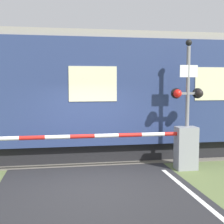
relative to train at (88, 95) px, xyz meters
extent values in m
plane|color=#5B6B3D|center=(-0.16, -3.38, -2.10)|extent=(80.00, 80.00, 0.00)
cube|color=#666056|center=(-0.16, 0.00, -2.09)|extent=(36.00, 3.20, 0.03)
cube|color=#595451|center=(-0.16, -0.72, -2.02)|extent=(36.00, 0.08, 0.10)
cube|color=#595451|center=(-0.16, 0.72, -2.02)|extent=(36.00, 0.08, 0.10)
cube|color=black|center=(0.00, 0.00, -1.80)|extent=(13.22, 2.48, 0.60)
cube|color=navy|center=(0.00, 0.00, 0.13)|extent=(14.37, 2.92, 3.27)
cube|color=gray|center=(0.00, 0.00, 1.89)|extent=(14.08, 2.69, 0.24)
cube|color=beige|center=(3.95, -1.47, 0.38)|extent=(1.44, 0.02, 1.05)
cube|color=beige|center=(0.00, -1.47, 0.38)|extent=(1.44, 0.02, 1.05)
cube|color=gray|center=(2.61, -2.31, -1.48)|extent=(0.60, 0.44, 1.24)
cylinder|color=gray|center=(2.61, -2.31, -1.05)|extent=(0.16, 0.16, 0.18)
cylinder|color=red|center=(2.28, -2.31, -1.05)|extent=(0.67, 0.11, 0.11)
cylinder|color=white|center=(1.61, -2.31, -1.05)|extent=(0.67, 0.11, 0.11)
cylinder|color=red|center=(0.94, -2.31, -1.05)|extent=(0.67, 0.11, 0.11)
cylinder|color=white|center=(0.28, -2.31, -1.05)|extent=(0.67, 0.11, 0.11)
cylinder|color=red|center=(-0.39, -2.31, -1.05)|extent=(0.67, 0.11, 0.11)
cylinder|color=white|center=(-1.06, -2.31, -1.05)|extent=(0.67, 0.11, 0.11)
cylinder|color=red|center=(-1.72, -2.31, -1.05)|extent=(0.67, 0.11, 0.11)
cylinder|color=white|center=(-2.39, -2.31, -1.05)|extent=(0.67, 0.11, 0.11)
cylinder|color=gray|center=(2.69, -2.18, -0.32)|extent=(0.11, 0.11, 3.55)
cube|color=gray|center=(2.69, -2.18, 0.10)|extent=(0.78, 0.07, 0.07)
sphere|color=red|center=(2.36, -2.23, 0.10)|extent=(0.24, 0.24, 0.24)
sphere|color=black|center=(3.02, -2.23, 0.10)|extent=(0.24, 0.24, 0.24)
cylinder|color=black|center=(2.36, -2.12, 0.10)|extent=(0.30, 0.06, 0.30)
cylinder|color=black|center=(3.02, -2.12, 0.10)|extent=(0.30, 0.06, 0.30)
cube|color=white|center=(2.69, -2.22, 0.74)|extent=(0.53, 0.02, 0.35)
sphere|color=black|center=(2.69, -2.18, 1.55)|extent=(0.18, 0.18, 0.18)
camera|label=1|loc=(-1.00, -10.73, 0.39)|focal=50.00mm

